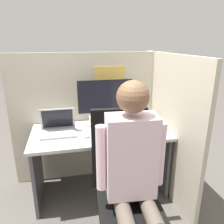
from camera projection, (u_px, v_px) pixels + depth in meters
The scene contains 12 objects.
ground_plane at pixel (107, 212), 2.13m from camera, with size 12.00×12.00×0.00m, color #514C47.
cubicle_panel_back at pixel (95, 117), 2.55m from camera, with size 1.87×0.05×1.48m.
cubicle_panel_right at pixel (167, 126), 2.30m from camera, with size 0.04×1.32×1.48m.
desk at pixel (100, 147), 2.28m from camera, with size 1.37×0.68×0.72m.
paper_box at pixel (106, 122), 2.36m from camera, with size 0.33×0.25×0.08m.
monitor at pixel (105, 99), 2.28m from camera, with size 0.57×0.22×0.41m.
laptop at pixel (58, 129), 2.15m from camera, with size 0.34×0.25×0.25m.
mouse at pixel (87, 136), 2.06m from camera, with size 0.06×0.05×0.03m.
stapler at pixel (151, 122), 2.37m from camera, with size 0.05×0.14×0.06m.
carrot_toy at pixel (135, 133), 2.12m from camera, with size 0.04×0.12×0.04m.
office_chair at pixel (124, 184), 1.69m from camera, with size 0.53×0.58×1.11m.
person at pixel (134, 168), 1.46m from camera, with size 0.48×0.47×1.37m.
Camera 1 is at (-0.32, -1.69, 1.60)m, focal length 35.00 mm.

